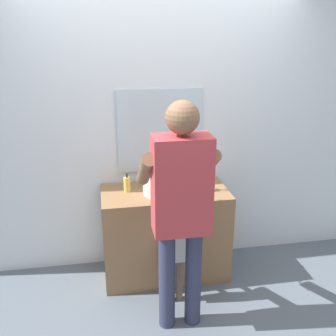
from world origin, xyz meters
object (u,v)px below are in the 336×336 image
at_px(adult_parent, 181,199).
at_px(soap_bottle, 127,184).
at_px(toothbrush_cup, 207,185).
at_px(child_toddler, 173,246).

bearing_deg(adult_parent, soap_bottle, 113.86).
xyz_separation_m(toothbrush_cup, adult_parent, (-0.37, -0.63, 0.17)).
bearing_deg(soap_bottle, child_toddler, -54.89).
xyz_separation_m(soap_bottle, child_toddler, (0.33, -0.46, -0.38)).
xyz_separation_m(toothbrush_cup, soap_bottle, (-0.69, 0.10, 0.01)).
relative_size(toothbrush_cup, soap_bottle, 1.25).
relative_size(child_toddler, adult_parent, 0.49).
relative_size(soap_bottle, child_toddler, 0.19).
relative_size(toothbrush_cup, child_toddler, 0.24).
relative_size(soap_bottle, adult_parent, 0.09).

